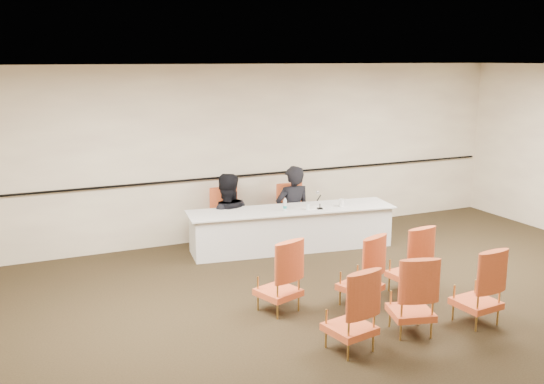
{
  "coord_description": "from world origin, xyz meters",
  "views": [
    {
      "loc": [
        -4.0,
        -5.66,
        3.09
      ],
      "look_at": [
        -0.27,
        2.6,
        1.09
      ],
      "focal_mm": 40.0,
      "sensor_mm": 36.0,
      "label": 1
    }
  ],
  "objects_px": {
    "aud_chair_front_left": "(278,275)",
    "panelist_main_chair": "(293,212)",
    "aud_chair_back_right": "(477,285)",
    "panelist_second_chair": "(226,217)",
    "aud_chair_front_mid": "(361,270)",
    "panelist_main": "(293,216)",
    "panel_table": "(292,229)",
    "aud_chair_back_left": "(350,309)",
    "water_bottle": "(285,204)",
    "panelist_second": "(226,225)",
    "coffee_cup": "(342,203)",
    "drinking_glass": "(308,207)",
    "microphone": "(320,201)",
    "aud_chair_front_right": "(410,259)",
    "aud_chair_back_mid": "(412,294)"
  },
  "relations": [
    {
      "from": "water_bottle",
      "to": "aud_chair_back_right",
      "type": "xyz_separation_m",
      "value": [
        0.88,
        -3.43,
        -0.31
      ]
    },
    {
      "from": "panelist_main",
      "to": "drinking_glass",
      "type": "xyz_separation_m",
      "value": [
        -0.05,
        -0.66,
        0.31
      ]
    },
    {
      "from": "aud_chair_back_right",
      "to": "panelist_second_chair",
      "type": "bearing_deg",
      "value": 106.36
    },
    {
      "from": "panelist_main",
      "to": "aud_chair_front_left",
      "type": "relative_size",
      "value": 1.86
    },
    {
      "from": "panel_table",
      "to": "coffee_cup",
      "type": "bearing_deg",
      "value": -7.02
    },
    {
      "from": "panelist_main",
      "to": "water_bottle",
      "type": "relative_size",
      "value": 8.66
    },
    {
      "from": "panelist_second_chair",
      "to": "aud_chair_back_left",
      "type": "height_order",
      "value": "same"
    },
    {
      "from": "panel_table",
      "to": "panelist_main",
      "type": "relative_size",
      "value": 1.94
    },
    {
      "from": "panelist_main_chair",
      "to": "water_bottle",
      "type": "distance_m",
      "value": 0.76
    },
    {
      "from": "microphone",
      "to": "aud_chair_back_right",
      "type": "bearing_deg",
      "value": -71.72
    },
    {
      "from": "aud_chair_back_left",
      "to": "water_bottle",
      "type": "bearing_deg",
      "value": 65.36
    },
    {
      "from": "aud_chair_front_mid",
      "to": "panelist_main",
      "type": "bearing_deg",
      "value": 59.1
    },
    {
      "from": "microphone",
      "to": "aud_chair_front_left",
      "type": "height_order",
      "value": "microphone"
    },
    {
      "from": "aud_chair_front_mid",
      "to": "panel_table",
      "type": "bearing_deg",
      "value": 63.17
    },
    {
      "from": "panelist_main_chair",
      "to": "aud_chair_front_mid",
      "type": "xyz_separation_m",
      "value": [
        -0.5,
        -2.97,
        0.0
      ]
    },
    {
      "from": "panelist_second_chair",
      "to": "aud_chair_front_mid",
      "type": "relative_size",
      "value": 1.0
    },
    {
      "from": "microphone",
      "to": "water_bottle",
      "type": "height_order",
      "value": "microphone"
    },
    {
      "from": "panelist_main",
      "to": "aud_chair_front_right",
      "type": "distance_m",
      "value": 2.89
    },
    {
      "from": "aud_chair_front_left",
      "to": "panel_table",
      "type": "bearing_deg",
      "value": 42.08
    },
    {
      "from": "aud_chair_back_mid",
      "to": "aud_chair_back_right",
      "type": "bearing_deg",
      "value": 9.28
    },
    {
      "from": "panelist_main",
      "to": "panel_table",
      "type": "bearing_deg",
      "value": 62.93
    },
    {
      "from": "panelist_main_chair",
      "to": "aud_chair_front_right",
      "type": "xyz_separation_m",
      "value": [
        0.32,
        -2.88,
        0.0
      ]
    },
    {
      "from": "panelist_main",
      "to": "panelist_second_chair",
      "type": "distance_m",
      "value": 1.18
    },
    {
      "from": "coffee_cup",
      "to": "aud_chair_front_mid",
      "type": "distance_m",
      "value": 2.5
    },
    {
      "from": "drinking_glass",
      "to": "panelist_main_chair",
      "type": "bearing_deg",
      "value": 85.52
    },
    {
      "from": "panelist_main_chair",
      "to": "water_bottle",
      "type": "bearing_deg",
      "value": -118.91
    },
    {
      "from": "panelist_second",
      "to": "aud_chair_front_mid",
      "type": "xyz_separation_m",
      "value": [
        0.67,
        -3.13,
        0.14
      ]
    },
    {
      "from": "water_bottle",
      "to": "drinking_glass",
      "type": "relative_size",
      "value": 2.04
    },
    {
      "from": "coffee_cup",
      "to": "aud_chair_front_right",
      "type": "relative_size",
      "value": 0.14
    },
    {
      "from": "aud_chair_front_mid",
      "to": "aud_chair_back_right",
      "type": "bearing_deg",
      "value": -67.78
    },
    {
      "from": "panel_table",
      "to": "water_bottle",
      "type": "relative_size",
      "value": 16.77
    },
    {
      "from": "aud_chair_front_left",
      "to": "panelist_second",
      "type": "bearing_deg",
      "value": 64.71
    },
    {
      "from": "aud_chair_front_left",
      "to": "drinking_glass",
      "type": "bearing_deg",
      "value": 36.07
    },
    {
      "from": "panelist_second_chair",
      "to": "aud_chair_back_left",
      "type": "relative_size",
      "value": 1.0
    },
    {
      "from": "water_bottle",
      "to": "aud_chair_front_left",
      "type": "distance_m",
      "value": 2.44
    },
    {
      "from": "panel_table",
      "to": "aud_chair_front_mid",
      "type": "bearing_deg",
      "value": -87.61
    },
    {
      "from": "panelist_second_chair",
      "to": "aud_chair_front_left",
      "type": "height_order",
      "value": "same"
    },
    {
      "from": "panelist_second_chair",
      "to": "aud_chair_back_right",
      "type": "bearing_deg",
      "value": -60.56
    },
    {
      "from": "drinking_glass",
      "to": "aud_chair_front_left",
      "type": "relative_size",
      "value": 0.11
    },
    {
      "from": "panelist_main_chair",
      "to": "aud_chair_front_mid",
      "type": "relative_size",
      "value": 1.0
    },
    {
      "from": "panelist_main",
      "to": "aud_chair_front_mid",
      "type": "relative_size",
      "value": 1.86
    },
    {
      "from": "aud_chair_front_left",
      "to": "panelist_main_chair",
      "type": "bearing_deg",
      "value": 42.41
    },
    {
      "from": "coffee_cup",
      "to": "aud_chair_front_left",
      "type": "bearing_deg",
      "value": -136.22
    },
    {
      "from": "water_bottle",
      "to": "panelist_main_chair",
      "type": "bearing_deg",
      "value": 53.19
    },
    {
      "from": "aud_chair_back_left",
      "to": "aud_chair_back_mid",
      "type": "bearing_deg",
      "value": -5.51
    },
    {
      "from": "aud_chair_front_left",
      "to": "aud_chair_front_right",
      "type": "bearing_deg",
      "value": -23.38
    },
    {
      "from": "panelist_second",
      "to": "aud_chair_front_right",
      "type": "xyz_separation_m",
      "value": [
        1.49,
        -3.04,
        0.14
      ]
    },
    {
      "from": "panelist_second",
      "to": "aud_chair_front_mid",
      "type": "bearing_deg",
      "value": 115.67
    },
    {
      "from": "aud_chair_front_left",
      "to": "aud_chair_back_right",
      "type": "xyz_separation_m",
      "value": [
        2.0,
        -1.28,
        0.0
      ]
    },
    {
      "from": "panelist_main_chair",
      "to": "water_bottle",
      "type": "height_order",
      "value": "panelist_main_chair"
    }
  ]
}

